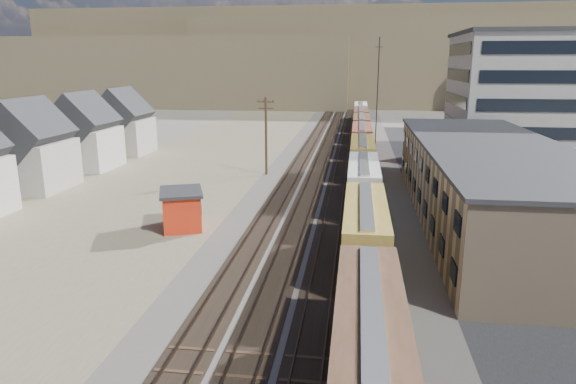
# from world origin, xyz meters

# --- Properties ---
(ground) EXTENTS (300.00, 300.00, 0.00)m
(ground) POSITION_xyz_m (0.00, 0.00, 0.00)
(ground) COLOR #6B6356
(ground) RESTS_ON ground
(ballast_bed) EXTENTS (18.00, 200.00, 0.06)m
(ballast_bed) POSITION_xyz_m (0.00, 50.00, 0.03)
(ballast_bed) COLOR #4C4742
(ballast_bed) RESTS_ON ground
(dirt_yard) EXTENTS (24.00, 180.00, 0.03)m
(dirt_yard) POSITION_xyz_m (-20.00, 40.00, 0.01)
(dirt_yard) COLOR #6E654C
(dirt_yard) RESTS_ON ground
(asphalt_lot) EXTENTS (26.00, 120.00, 0.04)m
(asphalt_lot) POSITION_xyz_m (22.00, 35.00, 0.02)
(asphalt_lot) COLOR #232326
(asphalt_lot) RESTS_ON ground
(rail_tracks) EXTENTS (11.40, 200.00, 0.24)m
(rail_tracks) POSITION_xyz_m (-0.55, 50.00, 0.11)
(rail_tracks) COLOR black
(rail_tracks) RESTS_ON ground
(freight_train) EXTENTS (3.00, 119.74, 4.46)m
(freight_train) POSITION_xyz_m (3.80, 50.68, 2.79)
(freight_train) COLOR black
(freight_train) RESTS_ON ground
(warehouse) EXTENTS (12.40, 40.40, 7.25)m
(warehouse) POSITION_xyz_m (14.98, 25.00, 3.65)
(warehouse) COLOR tan
(warehouse) RESTS_ON ground
(office_tower) EXTENTS (22.60, 18.60, 18.45)m
(office_tower) POSITION_xyz_m (27.95, 54.95, 9.26)
(office_tower) COLOR #9E998E
(office_tower) RESTS_ON ground
(utility_pole_north) EXTENTS (2.20, 0.32, 10.00)m
(utility_pole_north) POSITION_xyz_m (-8.50, 42.00, 5.30)
(utility_pole_north) COLOR #382619
(utility_pole_north) RESTS_ON ground
(radio_mast) EXTENTS (1.20, 0.16, 18.00)m
(radio_mast) POSITION_xyz_m (6.00, 60.00, 9.12)
(radio_mast) COLOR black
(radio_mast) RESTS_ON ground
(hills_north) EXTENTS (265.00, 80.00, 32.00)m
(hills_north) POSITION_xyz_m (0.17, 167.92, 14.10)
(hills_north) COLOR brown
(hills_north) RESTS_ON ground
(maintenance_shed) EXTENTS (5.02, 5.64, 3.42)m
(maintenance_shed) POSITION_xyz_m (-12.08, 19.31, 1.75)
(maintenance_shed) COLOR red
(maintenance_shed) RESTS_ON ground
(parked_car_blue) EXTENTS (5.36, 6.65, 1.68)m
(parked_car_blue) POSITION_xyz_m (24.04, 53.18, 0.84)
(parked_car_blue) COLOR navy
(parked_car_blue) RESTS_ON ground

